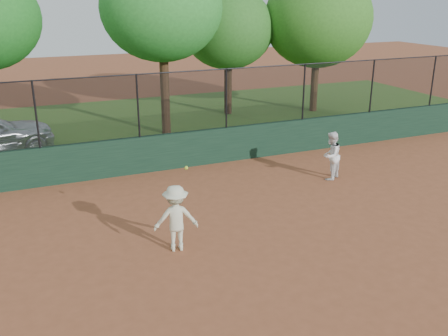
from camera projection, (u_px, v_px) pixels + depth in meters
name	position (u px, v px, depth m)	size (l,w,h in m)	color
ground	(230.00, 253.00, 11.22)	(80.00, 80.00, 0.00)	#964F30
back_wall	(156.00, 153.00, 16.24)	(26.00, 0.20, 1.20)	#183523
grass_strip	(119.00, 128.00, 21.64)	(36.00, 12.00, 0.01)	#30561B
player_second	(331.00, 156.00, 15.45)	(0.74, 0.58, 1.52)	white
player_main	(176.00, 218.00, 11.13)	(1.09, 0.76, 2.02)	beige
fence_assembly	(153.00, 104.00, 15.68)	(26.00, 0.06, 2.00)	black
tree_2	(162.00, 8.00, 19.19)	(4.79, 4.36, 7.07)	#472D19
tree_3	(228.00, 29.00, 22.91)	(4.29, 3.90, 5.84)	#382312
tree_4	(318.00, 19.00, 23.36)	(5.22, 4.75, 6.63)	#4C311B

